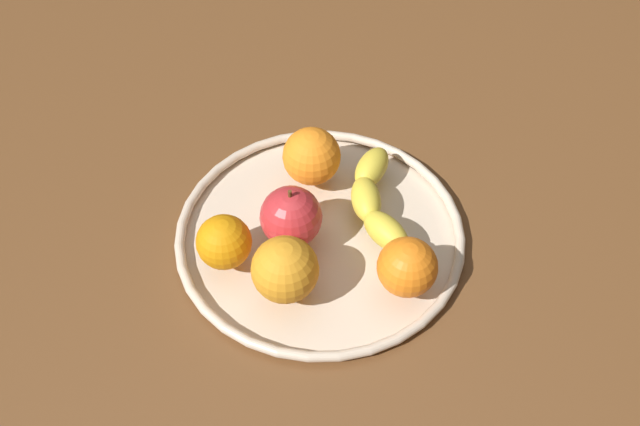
# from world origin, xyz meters

# --- Properties ---
(ground_plane) EXTENTS (1.67, 1.67, 0.04)m
(ground_plane) POSITION_xyz_m (0.00, 0.00, -0.02)
(ground_plane) COLOR brown
(fruit_bowl) EXTENTS (0.35, 0.35, 0.02)m
(fruit_bowl) POSITION_xyz_m (0.00, 0.00, 0.01)
(fruit_bowl) COLOR beige
(fruit_bowl) RESTS_ON ground_plane
(banana) EXTENTS (0.18, 0.09, 0.04)m
(banana) POSITION_xyz_m (-0.01, 0.07, 0.04)
(banana) COLOR yellow
(banana) RESTS_ON fruit_bowl
(apple) EXTENTS (0.07, 0.07, 0.08)m
(apple) POSITION_xyz_m (-0.00, -0.04, 0.05)
(apple) COLOR red
(apple) RESTS_ON fruit_bowl
(orange_back_right) EXTENTS (0.06, 0.06, 0.06)m
(orange_back_right) POSITION_xyz_m (0.01, -0.12, 0.05)
(orange_back_right) COLOR orange
(orange_back_right) RESTS_ON fruit_bowl
(orange_center) EXTENTS (0.07, 0.07, 0.07)m
(orange_center) POSITION_xyz_m (0.11, 0.07, 0.05)
(orange_center) COLOR orange
(orange_center) RESTS_ON fruit_bowl
(orange_back_left) EXTENTS (0.07, 0.07, 0.07)m
(orange_back_left) POSITION_xyz_m (-0.09, 0.02, 0.05)
(orange_back_left) COLOR orange
(orange_back_left) RESTS_ON fruit_bowl
(orange_front_right) EXTENTS (0.08, 0.08, 0.08)m
(orange_front_right) POSITION_xyz_m (0.07, -0.06, 0.06)
(orange_front_right) COLOR orange
(orange_front_right) RESTS_ON fruit_bowl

